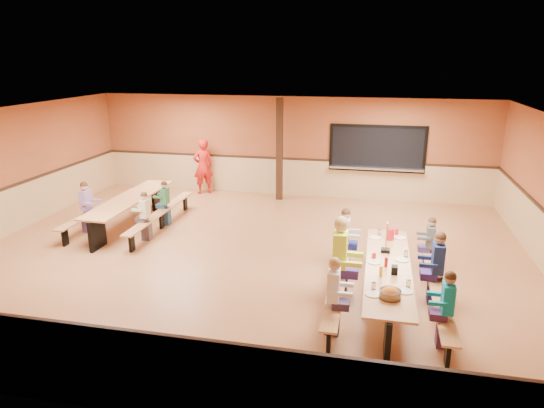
# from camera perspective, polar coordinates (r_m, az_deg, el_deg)

# --- Properties ---
(ground) EXTENTS (12.00, 12.00, 0.00)m
(ground) POSITION_cam_1_polar(r_m,az_deg,el_deg) (10.55, -2.84, -6.09)
(ground) COLOR #985E39
(ground) RESTS_ON ground
(room_envelope) EXTENTS (12.04, 10.04, 3.02)m
(room_envelope) POSITION_cam_1_polar(r_m,az_deg,el_deg) (10.30, -2.89, -2.55)
(room_envelope) COLOR #99512C
(room_envelope) RESTS_ON ground
(kitchen_pass_through) EXTENTS (2.78, 0.28, 1.38)m
(kitchen_pass_through) POSITION_cam_1_polar(r_m,az_deg,el_deg) (14.56, 12.26, 6.16)
(kitchen_pass_through) COLOR black
(kitchen_pass_through) RESTS_ON ground
(structural_post) EXTENTS (0.18, 0.18, 3.00)m
(structural_post) POSITION_cam_1_polar(r_m,az_deg,el_deg) (14.28, 0.89, 6.38)
(structural_post) COLOR black
(structural_post) RESTS_ON ground
(cafeteria_table_main) EXTENTS (1.91, 3.70, 0.74)m
(cafeteria_table_main) POSITION_cam_1_polar(r_m,az_deg,el_deg) (8.57, 13.42, -8.41)
(cafeteria_table_main) COLOR #B97C49
(cafeteria_table_main) RESTS_ON ground
(cafeteria_table_second) EXTENTS (1.91, 3.70, 0.74)m
(cafeteria_table_second) POSITION_cam_1_polar(r_m,az_deg,el_deg) (12.69, -16.33, -0.22)
(cafeteria_table_second) COLOR #B97C49
(cafeteria_table_second) RESTS_ON ground
(seated_child_white_left) EXTENTS (0.38, 0.31, 1.24)m
(seated_child_white_left) POSITION_cam_1_polar(r_m,az_deg,el_deg) (7.58, 7.21, -10.74)
(seated_child_white_left) COLOR white
(seated_child_white_left) RESTS_ON ground
(seated_adult_yellow) EXTENTS (0.51, 0.42, 1.49)m
(seated_adult_yellow) POSITION_cam_1_polar(r_m,az_deg,el_deg) (8.59, 7.98, -6.40)
(seated_adult_yellow) COLOR #D9F534
(seated_adult_yellow) RESTS_ON ground
(seated_child_grey_left) EXTENTS (0.39, 0.32, 1.24)m
(seated_child_grey_left) POSITION_cam_1_polar(r_m,az_deg,el_deg) (9.83, 8.56, -4.13)
(seated_child_grey_left) COLOR silver
(seated_child_grey_left) RESTS_ON ground
(seated_child_teal_right) EXTENTS (0.36, 0.29, 1.19)m
(seated_child_teal_right) POSITION_cam_1_polar(r_m,az_deg,el_deg) (7.65, 19.85, -11.66)
(seated_child_teal_right) COLOR #0F8CAB
(seated_child_teal_right) RESTS_ON ground
(seated_child_navy_right) EXTENTS (0.41, 0.34, 1.29)m
(seated_child_navy_right) POSITION_cam_1_polar(r_m,az_deg,el_deg) (8.84, 18.84, -7.19)
(seated_child_navy_right) COLOR navy
(seated_child_navy_right) RESTS_ON ground
(seated_child_char_right) EXTENTS (0.33, 0.27, 1.13)m
(seated_child_char_right) POSITION_cam_1_polar(r_m,az_deg,el_deg) (10.04, 18.06, -4.69)
(seated_child_char_right) COLOR #494F53
(seated_child_char_right) RESTS_ON ground
(seated_child_purple_sec) EXTENTS (0.38, 0.31, 1.24)m
(seated_child_purple_sec) POSITION_cam_1_polar(r_m,az_deg,el_deg) (12.58, -20.99, -0.38)
(seated_child_purple_sec) COLOR #8D679D
(seated_child_purple_sec) RESTS_ON ground
(seated_child_green_sec) EXTENTS (0.33, 0.27, 1.13)m
(seated_child_green_sec) POSITION_cam_1_polar(r_m,az_deg,el_deg) (12.55, -12.44, 0.07)
(seated_child_green_sec) COLOR #306F44
(seated_child_green_sec) RESTS_ON ground
(seated_child_tan_sec) EXTENTS (0.34, 0.28, 1.14)m
(seated_child_tan_sec) POSITION_cam_1_polar(r_m,az_deg,el_deg) (11.61, -14.65, -1.44)
(seated_child_tan_sec) COLOR beige
(seated_child_tan_sec) RESTS_ON ground
(standing_woman) EXTENTS (0.75, 0.71, 1.72)m
(standing_woman) POSITION_cam_1_polar(r_m,az_deg,el_deg) (15.21, -8.11, 4.40)
(standing_woman) COLOR red
(standing_woman) RESTS_ON ground
(punch_pitcher) EXTENTS (0.16, 0.16, 0.22)m
(punch_pitcher) POSITION_cam_1_polar(r_m,az_deg,el_deg) (9.61, 13.71, -3.48)
(punch_pitcher) COLOR red
(punch_pitcher) RESTS_ON cafeteria_table_main
(chip_bowl) EXTENTS (0.32, 0.32, 0.15)m
(chip_bowl) POSITION_cam_1_polar(r_m,az_deg,el_deg) (7.41, 13.74, -10.14)
(chip_bowl) COLOR orange
(chip_bowl) RESTS_ON cafeteria_table_main
(napkin_dispenser) EXTENTS (0.10, 0.14, 0.13)m
(napkin_dispenser) POSITION_cam_1_polar(r_m,az_deg,el_deg) (8.20, 14.21, -7.50)
(napkin_dispenser) COLOR black
(napkin_dispenser) RESTS_ON cafeteria_table_main
(condiment_mustard) EXTENTS (0.06, 0.06, 0.17)m
(condiment_mustard) POSITION_cam_1_polar(r_m,az_deg,el_deg) (8.06, 12.69, -7.68)
(condiment_mustard) COLOR yellow
(condiment_mustard) RESTS_ON cafeteria_table_main
(condiment_ketchup) EXTENTS (0.06, 0.06, 0.17)m
(condiment_ketchup) POSITION_cam_1_polar(r_m,az_deg,el_deg) (8.41, 13.28, -6.66)
(condiment_ketchup) COLOR #B2140F
(condiment_ketchup) RESTS_ON cafeteria_table_main
(table_paddle) EXTENTS (0.16, 0.16, 0.56)m
(table_paddle) POSITION_cam_1_polar(r_m,az_deg,el_deg) (8.99, 13.25, -4.71)
(table_paddle) COLOR black
(table_paddle) RESTS_ON cafeteria_table_main
(place_settings) EXTENTS (0.65, 3.30, 0.11)m
(place_settings) POSITION_cam_1_polar(r_m,az_deg,el_deg) (8.46, 13.55, -6.76)
(place_settings) COLOR beige
(place_settings) RESTS_ON cafeteria_table_main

